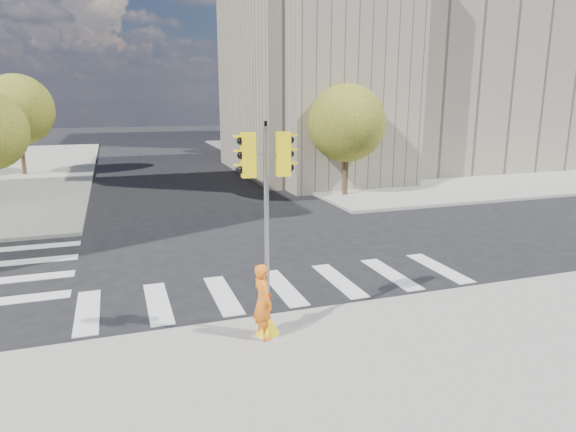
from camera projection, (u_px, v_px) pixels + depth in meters
The scene contains 12 objects.
ground at pixel (267, 266), 17.01m from camera, with size 160.00×160.00×0.00m, color black.
sidewalk_far_right at pixel (395, 156), 47.22m from camera, with size 28.00×40.00×0.15m, color gray.
civic_building at pixel (395, 71), 37.84m from camera, with size 26.00×16.00×19.39m.
office_tower at pixel (345, 10), 59.14m from camera, with size 20.00×18.00×30.00m, color #9EA0A3.
tree_lw_far at pixel (17, 110), 34.77m from camera, with size 4.80×4.80×6.95m.
tree_re_near at pixel (347, 123), 27.64m from camera, with size 4.20×4.20×6.16m.
tree_re_mid at pixel (279, 111), 38.62m from camera, with size 4.60×4.60×6.66m.
tree_re_far at pixel (241, 112), 49.79m from camera, with size 4.00×4.00×5.88m.
lamp_near at pixel (326, 111), 31.36m from camera, with size 0.35×0.18×8.11m.
lamp_far at pixel (263, 106), 44.25m from camera, with size 0.35×0.18×8.11m.
traffic_signal at pixel (267, 248), 11.42m from camera, with size 1.07×0.56×4.86m.
photographer at pixel (263, 301), 11.51m from camera, with size 0.64×0.42×1.76m, color orange.
Camera 1 is at (-4.55, -15.53, 5.56)m, focal length 32.00 mm.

